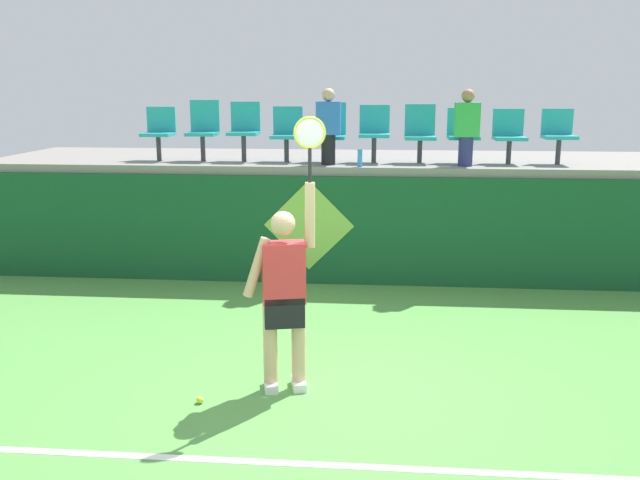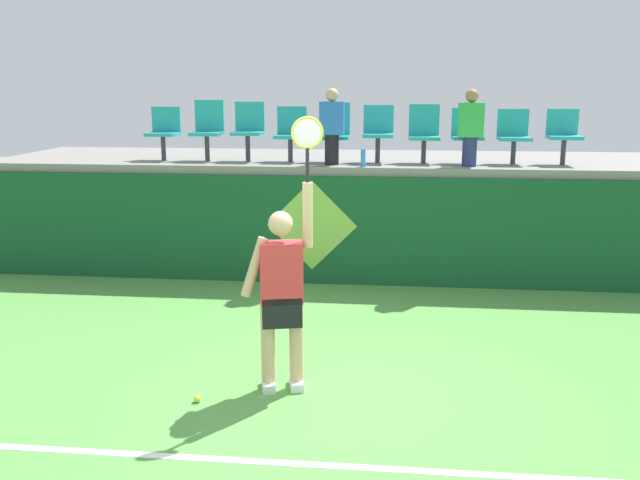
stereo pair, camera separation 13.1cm
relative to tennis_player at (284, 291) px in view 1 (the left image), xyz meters
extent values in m
plane|color=#519342|center=(0.44, -0.08, -0.94)|extent=(40.00, 40.00, 0.00)
cube|color=#144C28|center=(0.44, 3.55, -0.17)|extent=(11.08, 0.20, 1.54)
cube|color=gray|center=(0.44, 4.86, 0.65)|extent=(11.08, 2.72, 0.12)
cube|color=white|center=(0.44, -1.28, -0.94)|extent=(9.97, 0.08, 0.01)
cube|color=white|center=(-0.13, -0.03, -0.90)|extent=(0.17, 0.28, 0.08)
cube|color=white|center=(0.12, 0.03, -0.90)|extent=(0.17, 0.28, 0.08)
cylinder|color=#DBAD84|center=(-0.13, -0.03, -0.52)|extent=(0.13, 0.13, 0.84)
cylinder|color=#DBAD84|center=(0.12, 0.03, -0.52)|extent=(0.13, 0.13, 0.84)
cube|color=black|center=(-0.01, 0.00, -0.18)|extent=(0.40, 0.29, 0.28)
cube|color=red|center=(-0.01, 0.00, 0.18)|extent=(0.42, 0.30, 0.55)
sphere|color=#DBAD84|center=(-0.01, 0.00, 0.62)|extent=(0.22, 0.22, 0.22)
cylinder|color=#DBAD84|center=(-0.24, -0.05, 0.23)|extent=(0.27, 0.14, 0.55)
cylinder|color=#DBAD84|center=(0.23, 0.05, 0.69)|extent=(0.09, 0.09, 0.58)
cylinder|color=black|center=(0.23, 0.05, 1.13)|extent=(0.03, 0.03, 0.30)
torus|color=gold|center=(0.23, 0.05, 1.41)|extent=(0.28, 0.08, 0.28)
ellipsoid|color=silver|center=(0.23, 0.05, 1.41)|extent=(0.24, 0.07, 0.24)
sphere|color=#D1E533|center=(-0.71, -0.37, -0.91)|extent=(0.07, 0.07, 0.07)
cylinder|color=#338CE5|center=(0.55, 3.61, 0.84)|extent=(0.07, 0.07, 0.24)
cylinder|color=#38383D|center=(-2.47, 4.16, 0.90)|extent=(0.07, 0.07, 0.36)
cube|color=teal|center=(-2.47, 4.16, 1.10)|extent=(0.44, 0.42, 0.05)
cube|color=teal|center=(-2.47, 4.35, 1.32)|extent=(0.44, 0.04, 0.38)
cylinder|color=#38383D|center=(-1.80, 4.16, 0.90)|extent=(0.07, 0.07, 0.38)
cube|color=teal|center=(-1.80, 4.16, 1.11)|extent=(0.44, 0.42, 0.05)
cube|color=teal|center=(-1.80, 4.35, 1.37)|extent=(0.44, 0.04, 0.47)
cylinder|color=#38383D|center=(-1.18, 4.16, 0.91)|extent=(0.07, 0.07, 0.39)
cube|color=teal|center=(-1.18, 4.16, 1.13)|extent=(0.44, 0.42, 0.05)
cube|color=teal|center=(-1.18, 4.35, 1.37)|extent=(0.44, 0.04, 0.43)
cylinder|color=#38383D|center=(-0.54, 4.16, 0.89)|extent=(0.07, 0.07, 0.34)
cube|color=teal|center=(-0.54, 4.16, 1.08)|extent=(0.44, 0.42, 0.05)
cube|color=teal|center=(-0.54, 4.35, 1.31)|extent=(0.44, 0.04, 0.41)
cylinder|color=#38383D|center=(0.10, 4.16, 0.88)|extent=(0.07, 0.07, 0.34)
cube|color=teal|center=(0.10, 4.16, 1.08)|extent=(0.44, 0.42, 0.05)
cube|color=teal|center=(0.10, 4.35, 1.34)|extent=(0.44, 0.04, 0.47)
cylinder|color=#38383D|center=(0.74, 4.16, 0.90)|extent=(0.07, 0.07, 0.37)
cube|color=teal|center=(0.74, 4.16, 1.11)|extent=(0.44, 0.42, 0.05)
cube|color=teal|center=(0.74, 4.35, 1.34)|extent=(0.44, 0.04, 0.40)
cylinder|color=#38383D|center=(1.40, 4.16, 0.88)|extent=(0.07, 0.07, 0.34)
cube|color=teal|center=(1.40, 4.16, 1.08)|extent=(0.44, 0.42, 0.05)
cube|color=teal|center=(1.40, 4.35, 1.33)|extent=(0.44, 0.04, 0.45)
cylinder|color=#38383D|center=(2.02, 4.16, 0.89)|extent=(0.07, 0.07, 0.35)
cube|color=teal|center=(2.02, 4.16, 1.09)|extent=(0.44, 0.42, 0.05)
cube|color=teal|center=(2.02, 4.35, 1.30)|extent=(0.44, 0.04, 0.39)
cylinder|color=#38383D|center=(2.67, 4.16, 0.88)|extent=(0.07, 0.07, 0.34)
cube|color=teal|center=(2.67, 4.16, 1.08)|extent=(0.44, 0.42, 0.05)
cube|color=teal|center=(2.67, 4.35, 1.30)|extent=(0.44, 0.04, 0.38)
cylinder|color=#38383D|center=(3.36, 4.16, 0.89)|extent=(0.07, 0.07, 0.36)
cube|color=teal|center=(3.36, 4.16, 1.10)|extent=(0.44, 0.42, 0.05)
cube|color=teal|center=(3.36, 4.35, 1.31)|extent=(0.44, 0.04, 0.37)
cylinder|color=navy|center=(2.02, 3.83, 0.92)|extent=(0.20, 0.20, 0.41)
cube|color=green|center=(2.02, 3.83, 1.35)|extent=(0.34, 0.20, 0.47)
sphere|color=#A87A56|center=(2.02, 3.83, 1.68)|extent=(0.18, 0.18, 0.18)
cylinder|color=black|center=(0.10, 3.83, 0.93)|extent=(0.20, 0.20, 0.42)
cube|color=blue|center=(0.10, 3.83, 1.37)|extent=(0.34, 0.20, 0.46)
sphere|color=#DBAD84|center=(0.10, 3.83, 1.69)|extent=(0.18, 0.18, 0.18)
cube|color=#144C28|center=(-0.14, 3.45, -0.94)|extent=(0.90, 0.01, 0.00)
plane|color=#8CC64C|center=(-0.14, 3.44, -0.10)|extent=(1.27, 0.00, 1.27)
camera|label=1|loc=(0.84, -5.82, 1.80)|focal=38.21mm
camera|label=2|loc=(0.97, -5.80, 1.80)|focal=38.21mm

